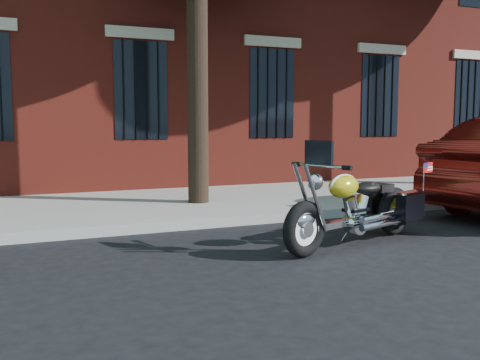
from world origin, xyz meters
name	(u,v)px	position (x,y,z in m)	size (l,w,h in m)	color
ground	(236,248)	(0.00, 0.00, 0.00)	(120.00, 120.00, 0.00)	black
curb	(199,223)	(0.00, 1.38, 0.07)	(40.00, 0.16, 0.15)	gray
sidewalk	(166,205)	(0.00, 3.26, 0.07)	(40.00, 3.60, 0.15)	gray
motorcycle	(360,209)	(1.55, -0.39, 0.45)	(2.61, 1.27, 1.33)	black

